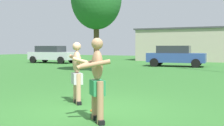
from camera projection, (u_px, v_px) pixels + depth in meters
name	position (u px, v px, depth m)	size (l,w,h in m)	color
ground_plane	(91.00, 109.00, 6.87)	(80.00, 80.00, 0.00)	#2D6628
player_near	(77.00, 71.00, 7.55)	(0.78, 0.81, 1.61)	black
player_in_green	(97.00, 78.00, 5.70)	(0.80, 0.75, 1.67)	black
frisbee	(96.00, 111.00, 6.68)	(0.25, 0.25, 0.03)	orange
car_silver_near_post	(52.00, 54.00, 26.71)	(4.36, 2.15, 1.58)	silver
car_blue_far_end	(176.00, 56.00, 21.91)	(4.42, 2.28, 1.58)	#2D478C
outbuilding_behind_lot	(185.00, 45.00, 31.88)	(9.67, 6.64, 3.45)	#B2A893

